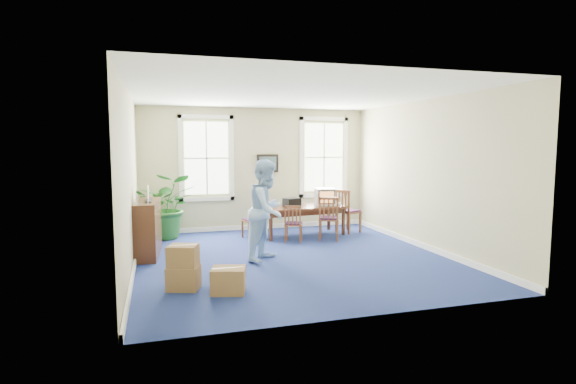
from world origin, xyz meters
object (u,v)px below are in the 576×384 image
object	(u,v)px
crt_tv	(325,197)
cardboard_boxes	(195,264)
conference_table	(302,221)
chair_near_left	(294,223)
credenza	(148,228)
potted_plant	(167,206)
man	(267,210)

from	to	relation	value
crt_tv	cardboard_boxes	xyz separation A→B (m)	(-3.53, -3.49, -0.57)
conference_table	crt_tv	distance (m)	0.85
chair_near_left	credenza	size ratio (longest dim) A/B	0.61
conference_table	potted_plant	world-z (taller)	potted_plant
conference_table	chair_near_left	distance (m)	0.85
man	credenza	world-z (taller)	man
crt_tv	credenza	xyz separation A→B (m)	(-4.26, -1.17, -0.37)
chair_near_left	man	xyz separation A→B (m)	(-0.97, -1.39, 0.54)
man	cardboard_boxes	world-z (taller)	man
crt_tv	chair_near_left	distance (m)	1.41
crt_tv	cardboard_boxes	world-z (taller)	crt_tv
man	cardboard_boxes	size ratio (longest dim) A/B	1.53
chair_near_left	man	world-z (taller)	man
potted_plant	conference_table	bearing A→B (deg)	-9.65
crt_tv	man	bearing A→B (deg)	-124.62
crt_tv	man	size ratio (longest dim) A/B	0.26
conference_table	potted_plant	xyz separation A→B (m)	(-3.23, 0.55, 0.42)
chair_near_left	potted_plant	xyz separation A→B (m)	(-2.79, 1.28, 0.35)
chair_near_left	credenza	bearing A→B (deg)	30.41
potted_plant	cardboard_boxes	xyz separation A→B (m)	(0.33, -3.99, -0.42)
chair_near_left	cardboard_boxes	world-z (taller)	chair_near_left
potted_plant	credenza	bearing A→B (deg)	-103.57
conference_table	crt_tv	size ratio (longest dim) A/B	4.21
man	cardboard_boxes	bearing A→B (deg)	171.58
cardboard_boxes	conference_table	bearing A→B (deg)	49.87
man	chair_near_left	bearing A→B (deg)	5.27
chair_near_left	man	distance (m)	1.77
conference_table	crt_tv	xyz separation A→B (m)	(0.63, 0.05, 0.57)
credenza	cardboard_boxes	xyz separation A→B (m)	(0.73, -2.31, -0.20)
conference_table	chair_near_left	xyz separation A→B (m)	(-0.44, -0.73, 0.07)
conference_table	man	xyz separation A→B (m)	(-1.40, -2.12, 0.61)
credenza	cardboard_boxes	bearing A→B (deg)	-67.33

